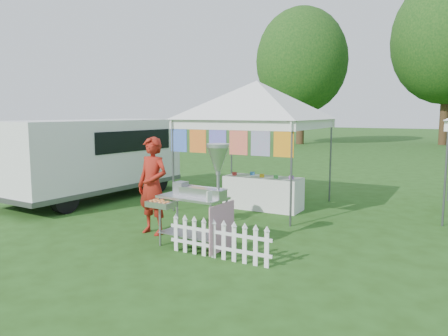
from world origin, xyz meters
The scene contains 8 objects.
ground centered at (0.00, 0.00, 0.00)m, with size 120.00×120.00×0.00m, color #244714.
canopy_main centered at (0.00, 3.49, 2.99)m, with size 4.24×4.24×3.45m.
tree_left centered at (-6.00, 24.00, 5.83)m, with size 6.40×6.40×9.53m.
donut_cart centered at (0.65, -0.02, 1.04)m, with size 1.31×0.82×1.76m.
vendor centered at (-0.65, 0.34, 0.91)m, with size 0.66×0.43×1.81m, color maroon.
cargo_van centered at (-4.18, 2.44, 1.11)m, with size 2.28×5.07×2.06m.
picket_fence centered at (1.13, -0.31, 0.29)m, with size 1.80×0.04×0.56m.
display_table centered at (0.29, 3.28, 0.38)m, with size 1.80×0.70×0.76m, color white.
Camera 1 is at (4.37, -6.00, 2.26)m, focal length 35.00 mm.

